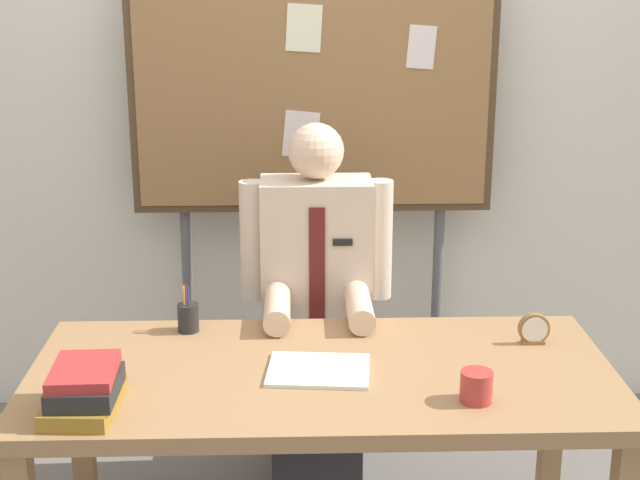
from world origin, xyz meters
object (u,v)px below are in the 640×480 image
person (316,320)px  desk_clock (534,330)px  coffee_mug (476,387)px  pen_holder (188,317)px  open_notebook (319,370)px  book_stack (84,390)px  bulletin_board (313,96)px  desk (322,394)px

person → desk_clock: size_ratio=13.47×
person → coffee_mug: person is taller
desk_clock → pen_holder: bearing=172.9°
open_notebook → coffee_mug: bearing=-25.3°
desk_clock → open_notebook: bearing=-164.2°
coffee_mug → pen_holder: (-0.86, 0.54, 0.00)m
book_stack → person: bearing=53.6°
book_stack → pen_holder: bearing=68.6°
person → bulletin_board: size_ratio=0.71×
open_notebook → pen_holder: (-0.42, 0.34, 0.04)m
desk → open_notebook: open_notebook is taller
book_stack → coffee_mug: (1.08, 0.03, -0.02)m
person → desk_clock: 0.84m
desk → person: bearing=90.0°
coffee_mug → pen_holder: pen_holder is taller
desk → open_notebook: bearing=-119.0°
book_stack → desk_clock: size_ratio=2.77×
open_notebook → pen_holder: pen_holder is taller
book_stack → bulletin_board: bearing=64.1°
bulletin_board → pen_holder: (-0.44, -0.79, -0.62)m
desk_clock → pen_holder: pen_holder is taller
person → book_stack: bearing=-126.4°
open_notebook → coffee_mug: 0.48m
person → open_notebook: person is taller
desk_clock → coffee_mug: 0.48m
person → coffee_mug: bearing=-63.8°
bulletin_board → book_stack: bulletin_board is taller
person → bulletin_board: bearing=90.0°
desk → bulletin_board: bulletin_board is taller
person → pen_holder: person is taller
book_stack → coffee_mug: size_ratio=3.07×
desk → open_notebook: size_ratio=5.85×
open_notebook → desk_clock: bearing=15.8°
bulletin_board → coffee_mug: size_ratio=20.89×
pen_holder → open_notebook: bearing=-38.5°
desk → pen_holder: size_ratio=11.07×
desk_clock → coffee_mug: desk_clock is taller
desk_clock → coffee_mug: size_ratio=1.11×
desk → bulletin_board: 1.33m
bulletin_board → desk_clock: bulletin_board is taller
coffee_mug → desk: bearing=152.0°
bulletin_board → desk_clock: bearing=-53.4°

